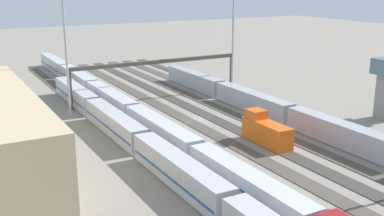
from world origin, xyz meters
TOP-DOWN VIEW (x-y plane):
  - ground_plane at (0.00, 0.00)m, footprint 400.00×400.00m
  - track_bed_0 at (0.00, -17.50)m, footprint 140.00×2.80m
  - track_bed_1 at (0.00, -12.50)m, footprint 140.00×2.80m
  - track_bed_2 at (0.00, -7.50)m, footprint 140.00×2.80m
  - track_bed_3 at (0.00, -2.50)m, footprint 140.00×2.80m
  - track_bed_4 at (0.00, 2.50)m, footprint 140.00×2.80m
  - track_bed_5 at (0.00, 7.50)m, footprint 140.00×2.80m
  - track_bed_6 at (0.00, 12.50)m, footprint 140.00×2.80m
  - track_bed_7 at (0.00, 17.50)m, footprint 140.00×2.80m
  - train_on_track_1 at (-11.17, -12.50)m, footprint 90.60×3.00m
  - train_on_track_3 at (-17.86, -2.50)m, footprint 10.00×3.00m
  - train_on_track_6 at (4.67, 12.50)m, footprint 139.00×3.06m
  - train_on_track_7 at (-13.49, 17.50)m, footprint 95.60×3.06m
  - light_mast_1 at (13.81, 21.21)m, footprint 2.80×0.70m
  - light_mast_2 at (18.01, -19.76)m, footprint 2.80×0.70m
  - signal_gantry at (18.41, 0.00)m, footprint 0.70×40.00m

SIDE VIEW (x-z plane):
  - ground_plane at x=0.00m, z-range 0.00..0.00m
  - track_bed_0 at x=0.00m, z-range 0.00..0.12m
  - track_bed_1 at x=0.00m, z-range 0.00..0.12m
  - track_bed_2 at x=0.00m, z-range 0.00..0.12m
  - track_bed_3 at x=0.00m, z-range 0.00..0.12m
  - track_bed_4 at x=0.00m, z-range 0.00..0.12m
  - track_bed_5 at x=0.00m, z-range 0.00..0.12m
  - track_bed_6 at x=0.00m, z-range 0.00..0.12m
  - track_bed_7 at x=0.00m, z-range 0.00..0.12m
  - train_on_track_7 at x=-13.49m, z-range 0.08..3.88m
  - train_on_track_6 at x=4.67m, z-range -0.15..4.25m
  - train_on_track_1 at x=-11.17m, z-range -0.11..4.29m
  - train_on_track_3 at x=-17.86m, z-range -0.34..4.66m
  - signal_gantry at x=18.41m, z-range 3.33..12.13m
  - light_mast_2 at x=18.01m, z-range 3.66..29.32m
  - light_mast_1 at x=13.81m, z-range 3.70..30.22m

